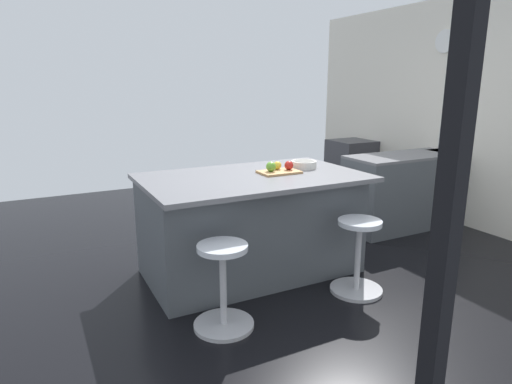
{
  "coord_description": "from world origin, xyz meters",
  "views": [
    {
      "loc": [
        1.83,
        3.56,
        1.73
      ],
      "look_at": [
        0.11,
        0.23,
        0.79
      ],
      "focal_mm": 30.92,
      "sensor_mm": 36.0,
      "label": 1
    }
  ],
  "objects_px": {
    "stool_middle": "(223,289)",
    "cutting_board": "(279,172)",
    "kitchen_island": "(251,224)",
    "fruit_bowl": "(304,164)",
    "apple_yellow": "(277,165)",
    "apple_green": "(271,167)",
    "apple_red": "(289,165)",
    "stool_by_window": "(358,258)",
    "oven_range": "(351,168)"
  },
  "relations": [
    {
      "from": "apple_red",
      "to": "stool_by_window",
      "type": "bearing_deg",
      "value": 109.32
    },
    {
      "from": "apple_yellow",
      "to": "apple_red",
      "type": "xyz_separation_m",
      "value": [
        -0.08,
        0.06,
        0.0
      ]
    },
    {
      "from": "cutting_board",
      "to": "oven_range",
      "type": "bearing_deg",
      "value": -141.43
    },
    {
      "from": "apple_yellow",
      "to": "kitchen_island",
      "type": "bearing_deg",
      "value": 1.79
    },
    {
      "from": "fruit_bowl",
      "to": "cutting_board",
      "type": "bearing_deg",
      "value": 16.58
    },
    {
      "from": "cutting_board",
      "to": "apple_red",
      "type": "relative_size",
      "value": 4.39
    },
    {
      "from": "stool_by_window",
      "to": "cutting_board",
      "type": "distance_m",
      "value": 1.02
    },
    {
      "from": "apple_yellow",
      "to": "cutting_board",
      "type": "bearing_deg",
      "value": 72.59
    },
    {
      "from": "apple_yellow",
      "to": "fruit_bowl",
      "type": "relative_size",
      "value": 0.31
    },
    {
      "from": "apple_yellow",
      "to": "oven_range",
      "type": "bearing_deg",
      "value": -142.24
    },
    {
      "from": "stool_middle",
      "to": "fruit_bowl",
      "type": "bearing_deg",
      "value": -145.99
    },
    {
      "from": "kitchen_island",
      "to": "cutting_board",
      "type": "bearing_deg",
      "value": 165.69
    },
    {
      "from": "apple_red",
      "to": "cutting_board",
      "type": "bearing_deg",
      "value": 4.64
    },
    {
      "from": "oven_range",
      "to": "kitchen_island",
      "type": "bearing_deg",
      "value": 34.92
    },
    {
      "from": "cutting_board",
      "to": "apple_green",
      "type": "bearing_deg",
      "value": -8.54
    },
    {
      "from": "stool_middle",
      "to": "fruit_bowl",
      "type": "height_order",
      "value": "fruit_bowl"
    },
    {
      "from": "kitchen_island",
      "to": "apple_green",
      "type": "distance_m",
      "value": 0.56
    },
    {
      "from": "apple_yellow",
      "to": "apple_red",
      "type": "height_order",
      "value": "apple_red"
    },
    {
      "from": "apple_yellow",
      "to": "apple_red",
      "type": "bearing_deg",
      "value": 142.74
    },
    {
      "from": "kitchen_island",
      "to": "apple_yellow",
      "type": "relative_size",
      "value": 25.92
    },
    {
      "from": "oven_range",
      "to": "apple_yellow",
      "type": "bearing_deg",
      "value": 37.76
    },
    {
      "from": "oven_range",
      "to": "apple_yellow",
      "type": "xyz_separation_m",
      "value": [
        2.4,
        1.86,
        0.56
      ]
    },
    {
      "from": "stool_middle",
      "to": "cutting_board",
      "type": "distance_m",
      "value": 1.29
    },
    {
      "from": "kitchen_island",
      "to": "stool_middle",
      "type": "height_order",
      "value": "kitchen_island"
    },
    {
      "from": "stool_by_window",
      "to": "apple_green",
      "type": "bearing_deg",
      "value": -58.69
    },
    {
      "from": "stool_middle",
      "to": "apple_red",
      "type": "bearing_deg",
      "value": -143.59
    },
    {
      "from": "stool_middle",
      "to": "fruit_bowl",
      "type": "xyz_separation_m",
      "value": [
        -1.19,
        -0.8,
        0.67
      ]
    },
    {
      "from": "apple_red",
      "to": "kitchen_island",
      "type": "bearing_deg",
      "value": -8.8
    },
    {
      "from": "cutting_board",
      "to": "apple_yellow",
      "type": "distance_m",
      "value": 0.09
    },
    {
      "from": "kitchen_island",
      "to": "stool_middle",
      "type": "distance_m",
      "value": 1.0
    },
    {
      "from": "stool_by_window",
      "to": "fruit_bowl",
      "type": "bearing_deg",
      "value": -87.99
    },
    {
      "from": "kitchen_island",
      "to": "apple_red",
      "type": "distance_m",
      "value": 0.64
    },
    {
      "from": "oven_range",
      "to": "apple_red",
      "type": "height_order",
      "value": "apple_red"
    },
    {
      "from": "stool_by_window",
      "to": "cutting_board",
      "type": "xyz_separation_m",
      "value": [
        0.36,
        -0.71,
        0.64
      ]
    },
    {
      "from": "cutting_board",
      "to": "fruit_bowl",
      "type": "relative_size",
      "value": 1.51
    },
    {
      "from": "apple_yellow",
      "to": "stool_middle",
      "type": "bearing_deg",
      "value": 41.36
    },
    {
      "from": "apple_green",
      "to": "fruit_bowl",
      "type": "distance_m",
      "value": 0.42
    },
    {
      "from": "stool_by_window",
      "to": "cutting_board",
      "type": "bearing_deg",
      "value": -63.12
    },
    {
      "from": "stool_by_window",
      "to": "apple_yellow",
      "type": "xyz_separation_m",
      "value": [
        0.34,
        -0.78,
        0.69
      ]
    },
    {
      "from": "kitchen_island",
      "to": "fruit_bowl",
      "type": "height_order",
      "value": "fruit_bowl"
    },
    {
      "from": "stool_by_window",
      "to": "fruit_bowl",
      "type": "distance_m",
      "value": 1.05
    },
    {
      "from": "kitchen_island",
      "to": "stool_by_window",
      "type": "relative_size",
      "value": 3.06
    },
    {
      "from": "fruit_bowl",
      "to": "kitchen_island",
      "type": "bearing_deg",
      "value": 3.33
    },
    {
      "from": "cutting_board",
      "to": "fruit_bowl",
      "type": "height_order",
      "value": "fruit_bowl"
    },
    {
      "from": "apple_red",
      "to": "fruit_bowl",
      "type": "relative_size",
      "value": 0.34
    },
    {
      "from": "stool_middle",
      "to": "cutting_board",
      "type": "xyz_separation_m",
      "value": [
        -0.86,
        -0.71,
        0.64
      ]
    },
    {
      "from": "kitchen_island",
      "to": "stool_by_window",
      "type": "bearing_deg",
      "value": 128.37
    },
    {
      "from": "stool_middle",
      "to": "apple_yellow",
      "type": "height_order",
      "value": "apple_yellow"
    },
    {
      "from": "apple_yellow",
      "to": "stool_by_window",
      "type": "bearing_deg",
      "value": 113.27
    },
    {
      "from": "stool_middle",
      "to": "fruit_bowl",
      "type": "distance_m",
      "value": 1.59
    }
  ]
}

